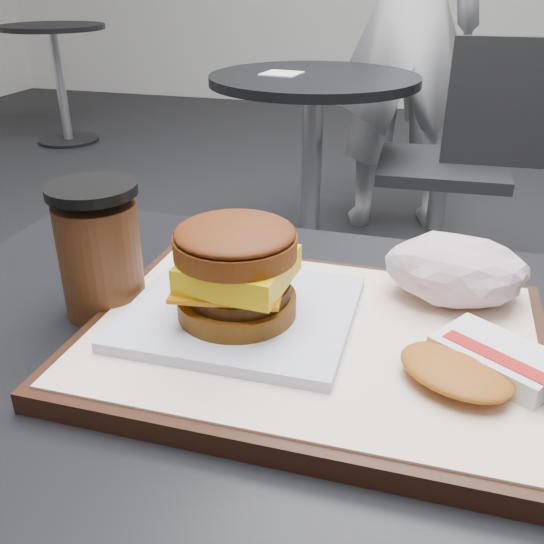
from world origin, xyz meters
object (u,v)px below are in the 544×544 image
(customer_table, at_px, (292,536))
(breakfast_sandwich, at_px, (238,281))
(coffee_cup, at_px, (100,253))
(serving_tray, at_px, (311,341))
(hash_brown, at_px, (479,363))
(patron, at_px, (408,24))
(crumpled_wrapper, at_px, (456,270))
(neighbor_chair, at_px, (464,154))
(neighbor_table, at_px, (312,135))

(customer_table, bearing_deg, breakfast_sandwich, 149.61)
(coffee_cup, bearing_deg, serving_tray, -4.28)
(hash_brown, distance_m, patron, 2.33)
(crumpled_wrapper, relative_size, coffee_cup, 1.01)
(hash_brown, height_order, neighbor_chair, neighbor_chair)
(breakfast_sandwich, bearing_deg, customer_table, -30.39)
(hash_brown, xyz_separation_m, coffee_cup, (-0.33, 0.04, 0.03))
(coffee_cup, bearing_deg, hash_brown, -7.03)
(hash_brown, height_order, patron, patron)
(breakfast_sandwich, distance_m, neighbor_chair, 1.71)
(breakfast_sandwich, height_order, patron, patron)
(coffee_cup, height_order, neighbor_table, coffee_cup)
(hash_brown, height_order, neighbor_table, hash_brown)
(serving_tray, relative_size, neighbor_table, 0.51)
(serving_tray, bearing_deg, neighbor_chair, 84.69)
(serving_tray, height_order, neighbor_chair, neighbor_chair)
(serving_tray, height_order, breakfast_sandwich, breakfast_sandwich)
(customer_table, height_order, crumpled_wrapper, crumpled_wrapper)
(customer_table, bearing_deg, hash_brown, 4.54)
(serving_tray, relative_size, hash_brown, 2.81)
(coffee_cup, xyz_separation_m, neighbor_chair, (0.36, 1.65, -0.32))
(patron, bearing_deg, neighbor_table, 55.24)
(neighbor_table, bearing_deg, neighbor_chair, 5.51)
(neighbor_table, relative_size, patron, 0.43)
(hash_brown, xyz_separation_m, crumpled_wrapper, (-0.02, 0.12, 0.02))
(customer_table, xyz_separation_m, neighbor_table, (-0.35, 1.65, -0.03))
(neighbor_table, height_order, neighbor_chair, neighbor_chair)
(breakfast_sandwich, xyz_separation_m, hash_brown, (0.20, -0.02, -0.03))
(breakfast_sandwich, xyz_separation_m, neighbor_table, (-0.29, 1.62, -0.28))
(neighbor_chair, relative_size, patron, 0.51)
(neighbor_chair, bearing_deg, coffee_cup, -102.23)
(neighbor_chair, distance_m, patron, 0.77)
(serving_tray, height_order, neighbor_table, serving_tray)
(customer_table, xyz_separation_m, neighbor_chair, (0.16, 1.70, -0.07))
(breakfast_sandwich, distance_m, coffee_cup, 0.14)
(crumpled_wrapper, bearing_deg, coffee_cup, -165.88)
(hash_brown, distance_m, crumpled_wrapper, 0.12)
(serving_tray, bearing_deg, breakfast_sandwich, -177.82)
(neighbor_chair, xyz_separation_m, patron, (-0.27, 0.62, 0.35))
(breakfast_sandwich, relative_size, neighbor_table, 0.25)
(hash_brown, xyz_separation_m, neighbor_chair, (0.02, 1.69, -0.29))
(neighbor_table, xyz_separation_m, patron, (0.24, 0.67, 0.31))
(breakfast_sandwich, bearing_deg, crumpled_wrapper, 28.87)
(coffee_cup, bearing_deg, neighbor_chair, 77.77)
(coffee_cup, relative_size, neighbor_table, 0.17)
(hash_brown, bearing_deg, neighbor_table, 106.53)
(neighbor_table, distance_m, patron, 0.78)
(coffee_cup, distance_m, neighbor_chair, 1.72)
(breakfast_sandwich, bearing_deg, neighbor_chair, 82.54)
(serving_tray, bearing_deg, hash_brown, -11.19)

